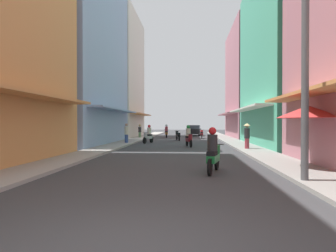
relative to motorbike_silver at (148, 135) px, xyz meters
name	(u,v)px	position (x,y,z in m)	size (l,w,h in m)	color
ground_plane	(180,144)	(2.73, -0.78, -0.70)	(102.35, 102.35, 0.00)	#38383A
sidewalk_left	(123,143)	(-1.98, -0.78, -0.64)	(1.82, 54.52, 0.12)	#9E9991
sidewalk_right	(238,144)	(7.44, -0.78, -0.64)	(1.82, 54.52, 0.12)	gray
building_left_mid	(75,44)	(-5.89, -1.24, 7.59)	(7.05, 11.90, 16.60)	#8CA5CC
building_left_far	(114,77)	(-5.89, 10.24, 6.79)	(7.05, 10.03, 15.01)	silver
building_right_mid	(295,58)	(11.35, -2.06, 5.85)	(7.05, 11.42, 13.12)	#4CB28C
building_right_far	(257,83)	(11.35, 9.66, 5.72)	(7.05, 10.78, 12.87)	#B7727F
motorbike_silver	(148,135)	(0.00, 0.00, 0.00)	(0.76, 1.74, 1.58)	black
motorbike_orange	(166,132)	(0.77, 9.02, 0.00)	(0.56, 1.80, 1.58)	black
motorbike_red	(202,134)	(4.86, 7.75, -0.20)	(0.55, 1.81, 0.96)	black
motorbike_green	(213,152)	(4.38, -13.84, 0.00)	(0.69, 1.77, 1.58)	black
motorbike_maroon	(189,137)	(3.47, -3.24, 0.00)	(0.65, 1.78, 1.58)	black
motorbike_black	(178,135)	(2.35, 3.99, -0.20)	(0.66, 1.78, 0.96)	black
parked_car	(194,130)	(4.12, 14.89, 0.04)	(2.10, 4.24, 1.45)	black
pedestrian_far	(140,130)	(-2.13, 7.56, 0.21)	(0.44, 0.44, 1.62)	#598C59
pedestrian_foreground	(126,134)	(-1.63, -1.17, 0.15)	(0.34, 0.34, 1.70)	#334C8C
pedestrian_midway	(247,135)	(7.15, -5.70, 0.26)	(0.44, 0.44, 1.71)	#99333F
vendor_umbrella	(308,112)	(7.84, -13.08, 1.42)	(2.21, 2.21, 2.35)	#99999E
utility_pole	(305,67)	(6.78, -15.44, 2.57)	(0.20, 1.20, 6.39)	#4C4C4F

